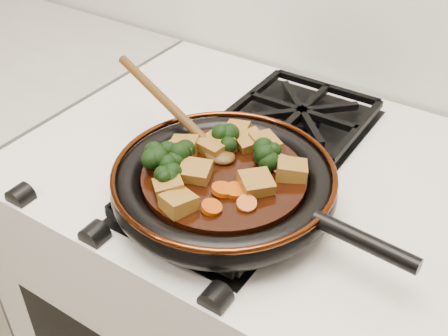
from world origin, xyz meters
The scene contains 31 objects.
stove centered at (0.00, 1.69, 0.45)m, with size 0.76×0.60×0.90m, color silver.
burner_grate_front centered at (0.00, 1.55, 0.91)m, with size 0.23×0.23×0.03m, color black, non-canonical shape.
burner_grate_back centered at (0.00, 1.83, 0.91)m, with size 0.23×0.23×0.03m, color black, non-canonical shape.
skillet centered at (0.01, 1.56, 0.94)m, with size 0.45×0.32×0.05m.
braising_sauce centered at (0.01, 1.56, 0.95)m, with size 0.23×0.23×0.02m, color black.
tofu_cube_0 centered at (-0.07, 1.55, 0.97)m, with size 0.04×0.04×0.02m, color brown.
tofu_cube_1 centered at (0.00, 1.47, 0.97)m, with size 0.04×0.04×0.02m, color brown.
tofu_cube_2 centered at (-0.03, 1.65, 0.97)m, with size 0.04×0.03×0.02m, color brown.
tofu_cube_3 centered at (-0.02, 1.54, 0.97)m, with size 0.04×0.04×0.02m, color brown.
tofu_cube_4 centered at (0.03, 1.65, 0.97)m, with size 0.04×0.04×0.02m, color brown.
tofu_cube_5 centered at (0.09, 1.61, 0.97)m, with size 0.04×0.04×0.02m, color brown.
tofu_cube_6 centered at (0.07, 1.56, 0.97)m, with size 0.04×0.04×0.02m, color brown.
tofu_cube_7 centered at (-0.03, 1.60, 0.97)m, with size 0.04×0.05×0.02m, color brown.
tofu_cube_8 centered at (0.00, 1.64, 0.97)m, with size 0.04×0.04×0.02m, color brown.
tofu_cube_9 centered at (-0.07, 1.58, 0.97)m, with size 0.04×0.04×0.02m, color brown.
tofu_cube_10 centered at (-0.03, 1.49, 0.97)m, with size 0.04×0.03×0.02m, color brown.
broccoli_floret_0 centered at (-0.07, 1.53, 0.97)m, with size 0.06×0.06×0.05m, color black, non-canonical shape.
broccoli_floret_1 centered at (0.04, 1.62, 0.97)m, with size 0.06×0.06×0.05m, color black, non-canonical shape.
broccoli_floret_2 centered at (-0.08, 1.53, 0.97)m, with size 0.06×0.06×0.05m, color black, non-canonical shape.
broccoli_floret_3 centered at (-0.04, 1.51, 0.97)m, with size 0.06×0.06×0.05m, color black, non-canonical shape.
broccoli_floret_4 centered at (-0.07, 1.56, 0.97)m, with size 0.06×0.06×0.05m, color black, non-canonical shape.
broccoli_floret_5 centered at (-0.02, 1.62, 0.97)m, with size 0.06×0.06×0.05m, color black, non-canonical shape.
carrot_coin_0 centered at (0.07, 1.52, 0.96)m, with size 0.03×0.03×0.01m, color #A83A04.
carrot_coin_1 centered at (0.04, 1.49, 0.96)m, with size 0.03×0.03×0.01m, color #A83A04.
carrot_coin_2 centered at (0.05, 1.54, 0.96)m, with size 0.03×0.03×0.01m, color #A83A04.
carrot_coin_3 centered at (-0.03, 1.64, 0.96)m, with size 0.03×0.03×0.01m, color #A83A04.
carrot_coin_4 centered at (0.03, 1.53, 0.96)m, with size 0.03×0.03×0.01m, color #A83A04.
mushroom_slice_0 centered at (-0.03, 1.64, 0.97)m, with size 0.04×0.04×0.01m, color #7D6148.
mushroom_slice_1 centered at (0.07, 1.62, 0.97)m, with size 0.03×0.03×0.01m, color #7D6148.
mushroom_slice_2 centered at (0.06, 1.64, 0.97)m, with size 0.04×0.04×0.01m, color #7D6148.
wooden_spoon centered at (-0.09, 1.62, 0.98)m, with size 0.16×0.07×0.26m.
Camera 1 is at (0.35, 1.04, 1.44)m, focal length 45.00 mm.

